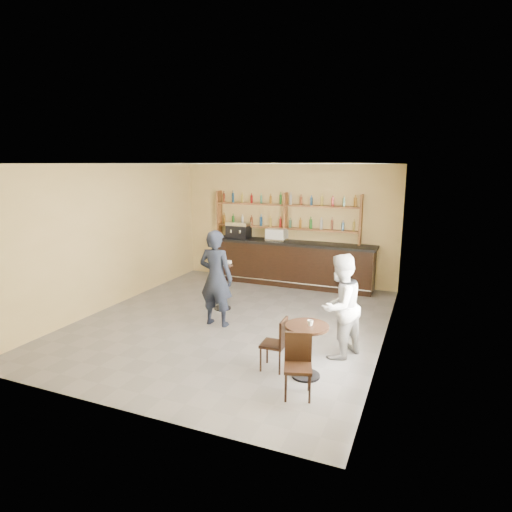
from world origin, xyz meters
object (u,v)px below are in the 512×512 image
at_px(pedestal_table, 222,287).
at_px(cafe_table, 306,351).
at_px(pastry_case, 277,235).
at_px(patron_second, 340,306).
at_px(chair_south, 298,367).
at_px(bar_counter, 293,263).
at_px(espresso_machine, 239,230).
at_px(chair_west, 273,344).
at_px(man_main, 216,278).

bearing_deg(pedestal_table, cafe_table, -41.81).
height_order(pastry_case, patron_second, patron_second).
bearing_deg(chair_south, pedestal_table, 115.03).
relative_size(bar_counter, espresso_machine, 6.96).
relative_size(bar_counter, cafe_table, 5.21).
xyz_separation_m(pastry_case, patron_second, (2.51, -3.91, -0.46)).
bearing_deg(bar_counter, chair_south, -71.77).
bearing_deg(chair_south, cafe_table, 77.62).
bearing_deg(bar_counter, pedestal_table, -109.06).
xyz_separation_m(bar_counter, pedestal_table, (-0.86, -2.50, -0.08)).
height_order(chair_west, chair_south, chair_south).
xyz_separation_m(chair_south, patron_second, (0.25, 1.52, 0.44)).
height_order(cafe_table, chair_west, chair_west).
relative_size(pastry_case, man_main, 0.28).
distance_m(espresso_machine, chair_west, 5.62).
height_order(bar_counter, chair_west, bar_counter).
bearing_deg(chair_south, pastry_case, 95.47).
height_order(bar_counter, patron_second, patron_second).
bearing_deg(cafe_table, bar_counter, 109.80).
bearing_deg(cafe_table, patron_second, 71.76).
xyz_separation_m(man_main, patron_second, (2.58, -0.50, -0.09)).
bearing_deg(pedestal_table, patron_second, -25.85).
relative_size(man_main, cafe_table, 2.33).
bearing_deg(bar_counter, cafe_table, -70.20).
bearing_deg(man_main, pedestal_table, -68.98).
bearing_deg(bar_counter, pastry_case, 180.00).
relative_size(pedestal_table, man_main, 0.52).
bearing_deg(pedestal_table, chair_west, -47.98).
height_order(bar_counter, pastry_case, pastry_case).
relative_size(espresso_machine, pedestal_table, 0.61).
relative_size(pastry_case, patron_second, 0.30).
bearing_deg(pedestal_table, chair_south, -47.83).
xyz_separation_m(espresso_machine, man_main, (1.06, -3.40, -0.43)).
relative_size(espresso_machine, chair_south, 0.71).
xyz_separation_m(espresso_machine, chair_south, (3.39, -5.43, -0.96)).
xyz_separation_m(chair_west, patron_second, (0.85, 0.87, 0.46)).
bearing_deg(cafe_table, man_main, 147.94).
bearing_deg(chair_south, chair_west, 115.57).
xyz_separation_m(pedestal_table, cafe_table, (2.60, -2.33, -0.09)).
height_order(espresso_machine, chair_south, espresso_machine).
height_order(chair_west, patron_second, patron_second).
bearing_deg(chair_west, man_main, -130.17).
height_order(espresso_machine, man_main, man_main).
xyz_separation_m(espresso_machine, cafe_table, (3.34, -4.83, -0.98)).
bearing_deg(chair_south, man_main, 121.80).
height_order(espresso_machine, patron_second, patron_second).
bearing_deg(pastry_case, patron_second, -50.50).
relative_size(pedestal_table, cafe_table, 1.22).
xyz_separation_m(pedestal_table, patron_second, (2.91, -1.41, 0.37)).
relative_size(chair_west, chair_south, 0.96).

